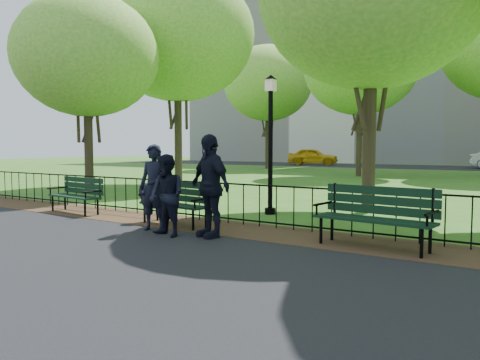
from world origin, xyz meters
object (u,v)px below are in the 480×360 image
Objects in this scene: tree_far_c at (360,67)px; tree_far_w at (268,83)px; park_bench_main at (166,196)px; park_bench_left_a at (78,191)px; person_right at (210,186)px; person_mid at (167,195)px; park_bench_right_a at (376,210)px; taxi at (313,156)px; lamppost at (270,139)px; tree_near_w at (87,56)px; person_left at (154,187)px; tree_mid_w at (177,35)px.

tree_far_w is (-9.16, 5.23, 0.33)m from tree_far_c.
park_bench_main is 3.02m from park_bench_left_a.
tree_far_c is at bearing -29.74° from tree_far_w.
person_mid is at bearing -129.57° from person_right.
tree_far_w reaches higher than park_bench_main.
tree_far_c is (-6.91, 18.65, 5.63)m from park_bench_right_a.
taxi is (-9.50, 14.28, -5.45)m from tree_far_c.
tree_far_c is 1.93× the size of taxi.
taxi is at bearing 113.07° from lamppost.
tree_near_w is 16.03m from tree_far_c.
lamppost is 25.31m from tree_far_w.
park_bench_right_a is 0.22× the size of tree_far_c.
park_bench_main is at bearing -113.40° from lamppost.
tree_near_w reaches higher than person_mid.
park_bench_right_a is 1.06× the size of person_right.
person_mid is at bearing -63.44° from tree_far_w.
park_bench_main is 0.42× the size of taxi.
tree_far_c is 10.56m from tree_far_w.
person_left is 0.91× the size of person_right.
person_mid is 36.47m from taxi.
person_right is at bearing -158.99° from park_bench_right_a.
tree_far_c is 18.00m from taxi.
park_bench_main is at bearing 99.48° from person_left.
person_right is (4.06, -19.43, -5.30)m from tree_far_c.
person_right is at bearing -13.88° from park_bench_main.
lamppost is 0.36× the size of tree_mid_w.
person_right is at bearing -25.59° from tree_near_w.
person_left is at bearing -6.56° from park_bench_left_a.
tree_near_w is 1.51× the size of taxi.
tree_far_w reaches higher than person_mid.
park_bench_right_a is 1.31× the size of person_mid.
lamppost is at bearing -6.22° from tree_near_w.
person_left reaches higher than person_mid.
park_bench_main is 1.27× the size of person_mid.
person_right is at bearing -79.74° from lamppost.
tree_mid_w is at bearing 149.99° from park_bench_right_a.
park_bench_main is 0.22× the size of tree_far_c.
person_left is at bearing -178.62° from taxi.
tree_far_w is 10.74m from taxi.
person_mid is 0.81× the size of person_right.
tree_far_c is 5.89× the size of person_mid.
park_bench_left_a is 0.19× the size of tree_mid_w.
tree_mid_w is at bearing 136.98° from park_bench_main.
person_right is at bearing -78.20° from tree_far_c.
tree_far_c reaches higher than taxi.
person_left is (7.25, -4.17, -4.02)m from tree_near_w.
park_bench_left_a is 4.79m from person_right.
lamppost is 3.53m from person_left.
tree_far_c is at bearing 121.05° from person_right.
tree_far_c is (-2.36, 18.77, 5.65)m from park_bench_main.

